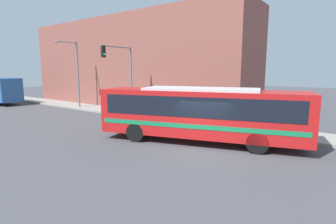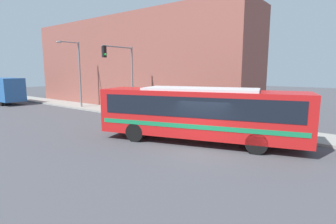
# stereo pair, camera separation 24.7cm
# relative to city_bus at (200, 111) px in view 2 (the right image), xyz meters

# --- Properties ---
(ground_plane) EXTENTS (120.00, 120.00, 0.00)m
(ground_plane) POSITION_rel_city_bus_xyz_m (-1.24, -0.87, -1.81)
(ground_plane) COLOR #47474C
(sidewalk) EXTENTS (2.87, 70.00, 0.16)m
(sidewalk) POSITION_rel_city_bus_xyz_m (4.69, 19.13, -1.73)
(sidewalk) COLOR gray
(sidewalk) RESTS_ON ground_plane
(building_facade) EXTENTS (6.00, 28.45, 9.71)m
(building_facade) POSITION_rel_city_bus_xyz_m (9.13, 14.36, 3.05)
(building_facade) COLOR brown
(building_facade) RESTS_ON ground_plane
(city_bus) EXTENTS (5.68, 11.55, 3.10)m
(city_bus) POSITION_rel_city_bus_xyz_m (0.00, 0.00, 0.00)
(city_bus) COLOR red
(city_bus) RESTS_ON ground_plane
(delivery_truck) EXTENTS (2.37, 6.89, 3.15)m
(delivery_truck) POSITION_rel_city_bus_xyz_m (0.55, 27.78, -0.10)
(delivery_truck) COLOR #265999
(delivery_truck) RESTS_ON ground_plane
(fire_hydrant) EXTENTS (0.23, 0.32, 0.76)m
(fire_hydrant) POSITION_rel_city_bus_xyz_m (3.86, 1.95, -1.27)
(fire_hydrant) COLOR gold
(fire_hydrant) RESTS_ON sidewalk
(traffic_light_pole) EXTENTS (3.28, 0.35, 5.94)m
(traffic_light_pole) POSITION_rel_city_bus_xyz_m (2.96, 9.29, 2.39)
(traffic_light_pole) COLOR slate
(traffic_light_pole) RESTS_ON sidewalk
(parking_meter) EXTENTS (0.14, 0.14, 1.36)m
(parking_meter) POSITION_rel_city_bus_xyz_m (3.86, 8.84, -0.73)
(parking_meter) COLOR slate
(parking_meter) RESTS_ON sidewalk
(street_lamp) EXTENTS (2.56, 0.28, 6.83)m
(street_lamp) POSITION_rel_city_bus_xyz_m (3.76, 17.25, 2.43)
(street_lamp) COLOR slate
(street_lamp) RESTS_ON sidewalk
(pedestrian_near_corner) EXTENTS (0.34, 0.34, 1.86)m
(pedestrian_near_corner) POSITION_rel_city_bus_xyz_m (5.03, 14.21, -0.69)
(pedestrian_near_corner) COLOR #47382D
(pedestrian_near_corner) RESTS_ON sidewalk
(pedestrian_mid_block) EXTENTS (0.34, 0.34, 1.79)m
(pedestrian_mid_block) POSITION_rel_city_bus_xyz_m (4.31, 2.41, -0.73)
(pedestrian_mid_block) COLOR slate
(pedestrian_mid_block) RESTS_ON sidewalk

